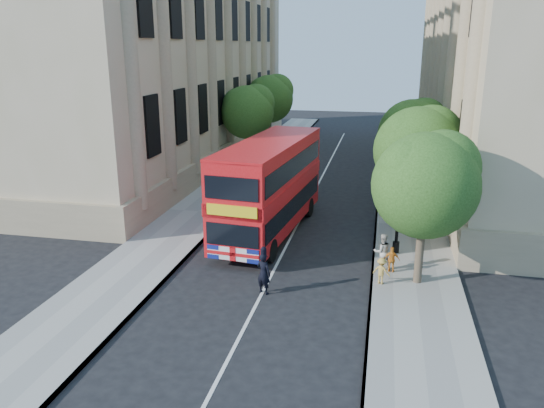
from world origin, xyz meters
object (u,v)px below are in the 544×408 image
Objects in this scene: lamp_post at (399,201)px; box_van at (279,173)px; double_decker_bus at (270,184)px; police_constable at (264,273)px; woman_pedestrian at (382,252)px.

lamp_post reaches higher than box_van.
lamp_post is 0.51× the size of double_decker_bus.
police_constable is (2.04, -13.21, -0.71)m from box_van.
lamp_post is 7.23m from police_constable.
box_van is at bearing -74.67° from woman_pedestrian.
box_van is at bearing 103.22° from double_decker_bus.
police_constable is at bearing 17.91° from woman_pedestrian.
double_decker_bus reaches higher than woman_pedestrian.
box_van is 13.38m from police_constable.
woman_pedestrian is (6.38, -10.21, -0.64)m from box_van.
police_constable is (1.19, -6.60, -1.72)m from double_decker_bus.
woman_pedestrian is at bearing -27.23° from double_decker_bus.
lamp_post is 2.65m from woman_pedestrian.
police_constable is 1.06× the size of woman_pedestrian.
double_decker_bus is at bearing -78.84° from box_van.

